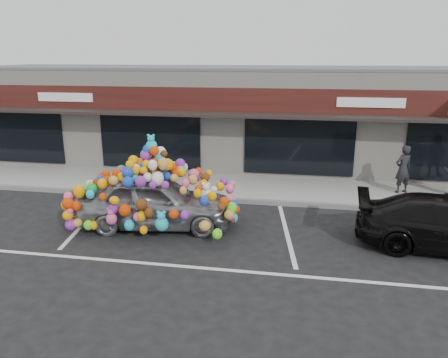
# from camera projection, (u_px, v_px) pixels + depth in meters

# --- Properties ---
(ground) EXTENTS (90.00, 90.00, 0.00)m
(ground) POSITION_uv_depth(u_px,v_px,m) (188.00, 228.00, 12.56)
(ground) COLOR black
(ground) RESTS_ON ground
(shop_building) EXTENTS (24.00, 7.20, 4.31)m
(shop_building) POSITION_uv_depth(u_px,v_px,m) (234.00, 115.00, 19.96)
(shop_building) COLOR beige
(shop_building) RESTS_ON ground
(sidewalk) EXTENTS (26.00, 3.00, 0.15)m
(sidewalk) POSITION_uv_depth(u_px,v_px,m) (215.00, 186.00, 16.33)
(sidewalk) COLOR gray
(sidewalk) RESTS_ON ground
(kerb) EXTENTS (26.00, 0.18, 0.16)m
(kerb) POSITION_uv_depth(u_px,v_px,m) (207.00, 199.00, 14.90)
(kerb) COLOR slate
(kerb) RESTS_ON ground
(parking_stripe_left) EXTENTS (0.73, 4.37, 0.01)m
(parking_stripe_left) POSITION_uv_depth(u_px,v_px,m) (88.00, 219.00, 13.29)
(parking_stripe_left) COLOR silver
(parking_stripe_left) RESTS_ON ground
(parking_stripe_mid) EXTENTS (0.73, 4.37, 0.01)m
(parking_stripe_mid) POSITION_uv_depth(u_px,v_px,m) (287.00, 232.00, 12.27)
(parking_stripe_mid) COLOR silver
(parking_stripe_mid) RESTS_ON ground
(lane_line) EXTENTS (14.00, 0.12, 0.01)m
(lane_line) POSITION_uv_depth(u_px,v_px,m) (247.00, 272.00, 10.04)
(lane_line) COLOR silver
(lane_line) RESTS_ON ground
(toy_car) EXTENTS (3.21, 4.96, 2.76)m
(toy_car) POSITION_uv_depth(u_px,v_px,m) (155.00, 195.00, 12.49)
(toy_car) COLOR #B8BDC4
(toy_car) RESTS_ON ground
(pedestrian_a) EXTENTS (0.73, 0.64, 1.69)m
(pedestrian_a) POSITION_uv_depth(u_px,v_px,m) (403.00, 169.00, 15.13)
(pedestrian_a) COLOR black
(pedestrian_a) RESTS_ON sidewalk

